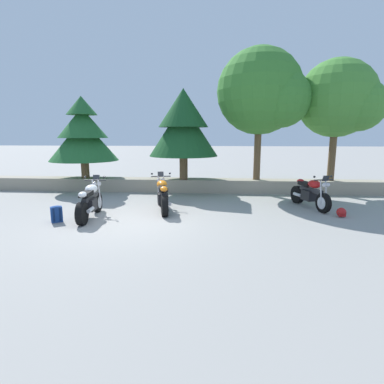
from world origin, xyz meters
TOP-DOWN VIEW (x-y plane):
  - ground_plane at (0.00, 0.00)m, footprint 120.00×120.00m
  - stone_wall at (0.00, 4.80)m, footprint 36.00×0.80m
  - motorcycle_white_near_left at (-1.33, 0.33)m, footprint 0.67×2.07m
  - motorcycle_orange_centre at (0.64, 1.36)m, footprint 0.86×2.04m
  - motorcycle_red_far_right at (5.47, 2.13)m, footprint 0.93×2.01m
  - rider_backpack at (-2.10, -0.20)m, footprint 0.35×0.34m
  - rider_helmet at (6.07, 0.99)m, footprint 0.28×0.28m
  - pine_tree_far_left at (-3.37, 4.78)m, footprint 2.91×2.91m
  - pine_tree_mid_left at (0.97, 4.62)m, footprint 2.83×2.83m
  - leafy_tree_mid_right at (4.20, 4.74)m, footprint 3.60×3.43m
  - leafy_tree_far_right at (7.19, 4.70)m, footprint 3.19×3.04m

SIDE VIEW (x-z plane):
  - ground_plane at x=0.00m, z-range 0.00..0.00m
  - rider_helmet at x=6.07m, z-range 0.00..0.28m
  - rider_backpack at x=-2.10m, z-range 0.01..0.48m
  - stone_wall at x=0.00m, z-range 0.00..0.55m
  - motorcycle_white_near_left at x=-1.33m, z-range -0.10..1.07m
  - motorcycle_orange_centre at x=0.64m, z-range -0.10..1.07m
  - motorcycle_red_far_right at x=5.47m, z-range -0.10..1.07m
  - pine_tree_far_left at x=-3.37m, z-range 0.71..4.18m
  - pine_tree_mid_left at x=0.97m, z-range 0.98..4.69m
  - leafy_tree_far_right at x=7.19m, z-range 1.35..6.14m
  - leafy_tree_mid_right at x=4.20m, z-range 1.40..6.68m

